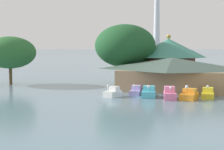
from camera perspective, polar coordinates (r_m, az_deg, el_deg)
pedal_boat_white at (r=40.94m, az=0.12°, el=-3.01°), size 1.89×2.60×1.61m
pedal_boat_lavender at (r=42.69m, az=4.16°, el=-2.75°), size 1.41×2.60×1.44m
pedal_boat_cyan at (r=40.66m, az=6.32°, el=-3.03°), size 2.03×2.82×1.60m
pedal_boat_pink at (r=39.74m, az=9.84°, el=-3.22°), size 1.98×3.11×1.61m
pedal_boat_orange at (r=39.65m, az=13.04°, el=-3.37°), size 2.10×2.91×1.79m
pedal_boat_yellow at (r=41.39m, az=16.06°, el=-3.13°), size 1.47×2.60×1.68m
boathouse at (r=47.41m, az=10.29°, el=0.31°), size 15.69×9.05×4.61m
green_roof_pavilion at (r=55.28m, az=9.63°, el=2.95°), size 12.06×12.06×8.13m
shoreline_tree_tall_left at (r=56.41m, az=-17.05°, el=3.70°), size 8.32×8.32×7.80m
shoreline_tree_mid at (r=53.06m, az=2.27°, el=5.01°), size 9.64×9.64×9.68m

